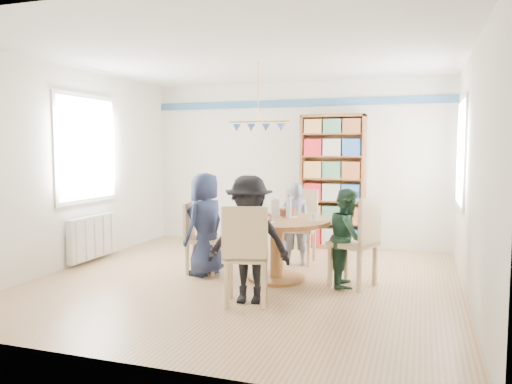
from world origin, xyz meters
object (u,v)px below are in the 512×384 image
at_px(person_near, 249,239).
at_px(person_far, 295,224).
at_px(dining_table, 277,235).
at_px(chair_left, 197,234).
at_px(radiator, 93,237).
at_px(person_left, 205,224).
at_px(bookshelf, 332,183).
at_px(person_right, 348,237).
at_px(chair_near, 246,251).
at_px(chair_right, 360,238).
at_px(chair_far, 300,222).

bearing_deg(person_near, person_far, 81.72).
relative_size(dining_table, chair_left, 1.42).
bearing_deg(person_near, radiator, 151.33).
distance_m(person_left, bookshelf, 2.58).
bearing_deg(person_far, dining_table, 77.72).
bearing_deg(person_near, person_right, 40.47).
bearing_deg(bookshelf, radiator, -146.32).
bearing_deg(chair_left, person_near, -42.85).
distance_m(dining_table, person_far, 0.86).
bearing_deg(radiator, person_far, 14.22).
bearing_deg(chair_near, person_right, 50.92).
bearing_deg(radiator, chair_right, -2.42).
bearing_deg(person_near, chair_right, 35.63).
relative_size(radiator, chair_right, 0.95).
xyz_separation_m(chair_right, bookshelf, (-0.70, 2.20, 0.47)).
distance_m(chair_left, chair_far, 1.51).
bearing_deg(chair_right, chair_near, -133.85).
relative_size(chair_near, person_left, 0.80).
bearing_deg(chair_left, radiator, 175.73).
bearing_deg(chair_right, person_near, -137.55).
bearing_deg(person_right, radiator, 81.20).
xyz_separation_m(person_left, person_near, (0.90, -0.91, 0.01)).
height_order(chair_left, chair_near, chair_near).
bearing_deg(radiator, chair_near, -23.94).
xyz_separation_m(dining_table, chair_right, (1.00, -0.01, 0.02)).
height_order(chair_far, person_right, person_right).
distance_m(dining_table, person_near, 0.96).
bearing_deg(bookshelf, chair_far, -102.29).
height_order(radiator, chair_right, chair_right).
distance_m(chair_right, bookshelf, 2.36).
bearing_deg(person_left, chair_near, 56.90).
relative_size(chair_far, person_far, 0.90).
bearing_deg(chair_left, chair_near, -46.01).
bearing_deg(bookshelf, dining_table, -97.68).
bearing_deg(chair_right, person_left, -179.08).
height_order(chair_far, chair_near, chair_near).
bearing_deg(person_left, chair_right, 106.37).
bearing_deg(chair_near, dining_table, 88.90).
bearing_deg(chair_far, person_far, -98.15).
xyz_separation_m(person_far, bookshelf, (0.28, 1.33, 0.48)).
xyz_separation_m(chair_near, person_near, (-0.01, 0.12, 0.09)).
distance_m(chair_right, chair_near, 1.47).
bearing_deg(chair_far, chair_near, -91.73).
distance_m(dining_table, bookshelf, 2.27).
relative_size(dining_table, person_far, 1.14).
bearing_deg(person_right, person_far, 38.20).
height_order(chair_far, bookshelf, bookshelf).
xyz_separation_m(chair_left, chair_near, (1.06, -1.09, 0.07)).
relative_size(chair_right, person_left, 0.81).
relative_size(chair_left, bookshelf, 0.43).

